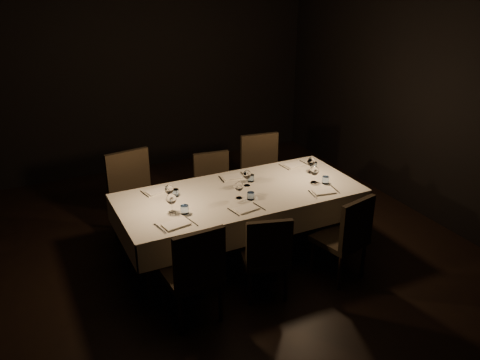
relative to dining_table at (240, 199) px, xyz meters
name	(u,v)px	position (x,y,z in m)	size (l,w,h in m)	color
room	(240,124)	(0.00, 0.00, 0.81)	(5.01, 6.01, 3.01)	black
dining_table	(240,199)	(0.00, 0.00, 0.00)	(2.52, 1.12, 0.76)	black
chair_near_left	(195,271)	(-0.83, -0.81, -0.16)	(0.48, 0.48, 0.96)	black
place_setting_near_left	(176,209)	(-0.77, -0.22, 0.15)	(0.37, 0.41, 0.20)	beige
chair_near_center	(267,253)	(-0.11, -0.78, -0.20)	(0.52, 0.52, 0.88)	black
place_setting_near_center	(244,195)	(-0.06, -0.22, 0.15)	(0.34, 0.40, 0.18)	beige
chair_near_right	(347,234)	(0.75, -0.84, -0.18)	(0.53, 0.53, 0.91)	black
place_setting_near_right	(320,179)	(0.84, -0.22, 0.15)	(0.34, 0.41, 0.18)	beige
chair_far_left	(134,194)	(-0.90, 0.85, -0.12)	(0.56, 0.56, 1.04)	black
place_setting_far_left	(167,191)	(-0.71, 0.22, 0.14)	(0.33, 0.40, 0.18)	beige
chair_far_center	(214,186)	(0.05, 0.80, -0.19)	(0.47, 0.47, 0.89)	black
place_setting_far_center	(243,176)	(0.15, 0.22, 0.14)	(0.33, 0.40, 0.18)	beige
chair_far_right	(263,172)	(0.71, 0.82, -0.14)	(0.54, 0.54, 1.00)	black
place_setting_far_right	(307,164)	(0.95, 0.22, 0.15)	(0.34, 0.41, 0.19)	beige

